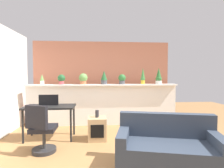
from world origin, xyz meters
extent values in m
plane|color=#9E7042|center=(0.00, 0.00, 0.00)|extent=(12.00, 12.00, 0.00)
cube|color=white|center=(0.00, 2.00, 0.57)|extent=(4.28, 0.16, 1.14)
cube|color=white|center=(0.00, 1.96, 1.16)|extent=(4.28, 0.32, 0.04)
cube|color=#AD664C|center=(0.00, 2.60, 1.25)|extent=(4.28, 0.10, 2.50)
cylinder|color=silver|center=(-1.71, 2.00, 1.23)|extent=(0.11, 0.11, 0.10)
cone|color=#669E4C|center=(-1.71, 2.00, 1.38)|extent=(0.11, 0.11, 0.19)
cylinder|color=#B7474C|center=(-1.16, 1.95, 1.23)|extent=(0.14, 0.14, 0.10)
sphere|color=#235B2D|center=(-1.16, 1.95, 1.36)|extent=(0.21, 0.21, 0.21)
cylinder|color=#C66B42|center=(-0.56, 1.99, 1.23)|extent=(0.17, 0.17, 0.10)
sphere|color=#669E4C|center=(-0.56, 1.99, 1.37)|extent=(0.25, 0.25, 0.25)
cylinder|color=#4C4C51|center=(0.03, 1.97, 1.24)|extent=(0.17, 0.17, 0.12)
cone|color=#235B2D|center=(0.03, 1.97, 1.43)|extent=(0.18, 0.18, 0.27)
cylinder|color=#4C4C51|center=(0.55, 2.00, 1.23)|extent=(0.17, 0.17, 0.10)
sphere|color=#2D7033|center=(0.55, 2.00, 1.36)|extent=(0.21, 0.21, 0.21)
cylinder|color=gold|center=(1.17, 1.97, 1.24)|extent=(0.11, 0.11, 0.11)
sphere|color=#3D843D|center=(1.17, 1.97, 1.33)|extent=(0.13, 0.13, 0.13)
cone|color=#3D843D|center=(1.17, 1.97, 1.51)|extent=(0.11, 0.11, 0.30)
cylinder|color=silver|center=(1.64, 1.99, 1.23)|extent=(0.18, 0.18, 0.10)
sphere|color=#2D7033|center=(1.64, 1.99, 1.33)|extent=(0.18, 0.18, 0.18)
cone|color=#2D7033|center=(1.64, 1.99, 1.51)|extent=(0.15, 0.15, 0.29)
cylinder|color=black|center=(-1.73, 0.69, 0.35)|extent=(0.04, 0.04, 0.71)
cylinder|color=black|center=(-0.73, 0.69, 0.35)|extent=(0.04, 0.04, 0.71)
cylinder|color=black|center=(-1.73, 1.19, 0.35)|extent=(0.04, 0.04, 0.71)
cylinder|color=black|center=(-0.73, 1.19, 0.35)|extent=(0.04, 0.04, 0.71)
cube|color=black|center=(-1.23, 0.94, 0.73)|extent=(1.10, 0.60, 0.04)
cube|color=black|center=(-1.28, 1.02, 0.87)|extent=(0.44, 0.04, 0.24)
cylinder|color=#262628|center=(-1.16, 0.22, 0.04)|extent=(0.44, 0.44, 0.07)
cylinder|color=#333333|center=(-1.16, 0.22, 0.24)|extent=(0.06, 0.06, 0.34)
cube|color=black|center=(-1.16, 0.22, 0.45)|extent=(0.44, 0.44, 0.08)
cube|color=black|center=(-1.23, 0.05, 0.70)|extent=(0.43, 0.24, 0.42)
cube|color=tan|center=(-0.16, 0.79, 0.25)|extent=(0.40, 0.40, 0.50)
cube|color=black|center=(-0.16, 0.60, 0.25)|extent=(0.28, 0.04, 0.28)
cylinder|color=#2D2D33|center=(-0.17, 0.81, 0.58)|extent=(0.08, 0.08, 0.16)
cube|color=#333D4C|center=(0.93, -0.54, 0.20)|extent=(1.70, 1.11, 0.40)
cube|color=#333D4C|center=(1.00, -0.24, 0.60)|extent=(1.55, 0.52, 0.40)
cube|color=#333D4C|center=(0.25, -0.37, 0.48)|extent=(0.33, 0.78, 0.16)
cube|color=#333D4C|center=(1.61, -0.70, 0.48)|extent=(0.33, 0.78, 0.16)
camera|label=1|loc=(-0.15, -3.17, 1.44)|focal=28.72mm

